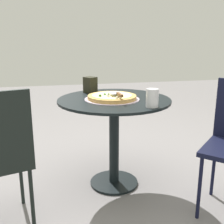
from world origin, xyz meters
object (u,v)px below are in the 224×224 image
object	(u,v)px
patio_table	(114,120)
pizza_server	(118,94)
napkin_dispenser	(90,85)
pizza_on_tray	(112,97)
drinking_cup	(152,98)

from	to	relation	value
patio_table	pizza_server	xyz separation A→B (m)	(-0.09, -0.01, 0.23)
napkin_dispenser	pizza_server	bearing A→B (deg)	-12.30
pizza_on_tray	napkin_dispenser	xyz separation A→B (m)	(0.29, 0.12, 0.05)
pizza_on_tray	patio_table	bearing A→B (deg)	-50.27
patio_table	napkin_dispenser	xyz separation A→B (m)	(0.28, 0.14, 0.24)
pizza_on_tray	napkin_dispenser	distance (m)	0.32
pizza_server	drinking_cup	distance (m)	0.28
pizza_server	napkin_dispenser	size ratio (longest dim) A/B	1.62
napkin_dispenser	patio_table	bearing A→B (deg)	-6.98
patio_table	pizza_on_tray	world-z (taller)	pizza_on_tray
pizza_on_tray	pizza_server	xyz separation A→B (m)	(-0.07, -0.03, 0.04)
pizza_on_tray	drinking_cup	world-z (taller)	drinking_cup
drinking_cup	napkin_dispenser	bearing A→B (deg)	29.42
patio_table	pizza_on_tray	distance (m)	0.19
patio_table	drinking_cup	distance (m)	0.43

